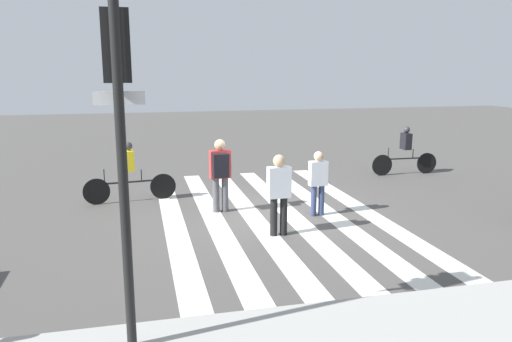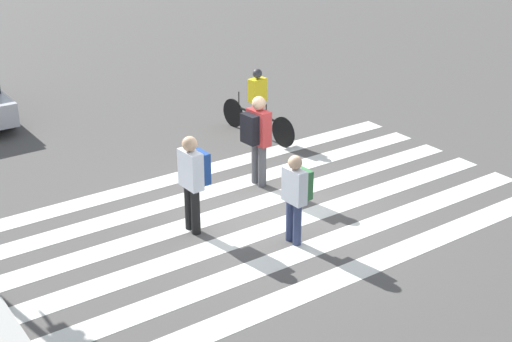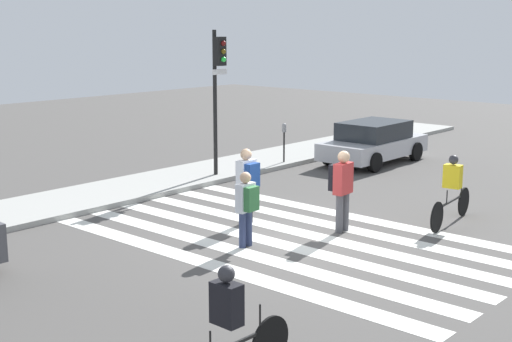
{
  "view_description": "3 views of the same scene",
  "coord_description": "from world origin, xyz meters",
  "views": [
    {
      "loc": [
        3.15,
        11.55,
        3.61
      ],
      "look_at": [
        0.33,
        -0.26,
        1.08
      ],
      "focal_mm": 35.0,
      "sensor_mm": 36.0,
      "label": 1
    },
    {
      "loc": [
        -9.52,
        7.02,
        6.08
      ],
      "look_at": [
        -0.35,
        0.57,
        1.13
      ],
      "focal_mm": 50.0,
      "sensor_mm": 36.0,
      "label": 2
    },
    {
      "loc": [
        -11.77,
        -9.43,
        4.58
      ],
      "look_at": [
        -0.3,
        0.73,
        1.46
      ],
      "focal_mm": 50.0,
      "sensor_mm": 36.0,
      "label": 3
    }
  ],
  "objects": [
    {
      "name": "car_parked_far_curb",
      "position": [
        8.74,
        3.41,
        0.72
      ],
      "size": [
        4.3,
        2.0,
        1.42
      ],
      "rotation": [
        0.0,
        0.0,
        0.01
      ],
      "color": "#B7B7BC",
      "rests_on": "ground_plane"
    },
    {
      "name": "crosswalk_stripes",
      "position": [
        -0.0,
        0.0,
        0.0
      ],
      "size": [
        5.33,
        10.0,
        0.01
      ],
      "color": "silver",
      "rests_on": "ground_plane"
    },
    {
      "name": "sidewalk_curb",
      "position": [
        0.0,
        6.25,
        0.07
      ],
      "size": [
        36.0,
        2.5,
        0.14
      ],
      "color": "#9E9E99",
      "rests_on": "ground_plane"
    },
    {
      "name": "parking_meter",
      "position": [
        6.28,
        5.32,
        1.07
      ],
      "size": [
        0.15,
        0.15,
        1.44
      ],
      "color": "black",
      "rests_on": "ground_plane"
    },
    {
      "name": "cyclist_mid_street",
      "position": [
        -5.69,
        -3.55,
        0.87
      ],
      "size": [
        2.38,
        0.4,
        1.66
      ],
      "rotation": [
        0.0,
        0.0,
        -0.02
      ],
      "color": "black",
      "rests_on": "ground_plane"
    },
    {
      "name": "pedestrian_child_with_backpack",
      "position": [
        0.24,
        1.48,
        1.05
      ],
      "size": [
        0.51,
        0.43,
        1.79
      ],
      "rotation": [
        0.0,
        0.0,
        0.04
      ],
      "color": "black",
      "rests_on": "ground_plane"
    },
    {
      "name": "ground_plane",
      "position": [
        0.0,
        0.0,
        0.0
      ],
      "size": [
        60.0,
        60.0,
        0.0
      ],
      "primitive_type": "plane",
      "color": "#4C4947"
    },
    {
      "name": "pedestrian_adult_blue_shirt",
      "position": [
        -1.1,
        0.28,
        0.94
      ],
      "size": [
        0.46,
        0.39,
        1.61
      ],
      "rotation": [
        0.0,
        0.0,
        0.05
      ],
      "color": "navy",
      "rests_on": "ground_plane"
    },
    {
      "name": "cyclist_near_curb",
      "position": [
        3.41,
        -2.11,
        0.87
      ],
      "size": [
        2.47,
        0.42,
        1.65
      ],
      "rotation": [
        0.0,
        0.0,
        0.11
      ],
      "color": "black",
      "rests_on": "ground_plane"
    },
    {
      "name": "traffic_light",
      "position": [
        3.34,
        5.47,
        3.13
      ],
      "size": [
        0.6,
        0.5,
        4.47
      ],
      "color": "black",
      "rests_on": "ground_plane"
    },
    {
      "name": "pedestrian_adult_tall_backpack",
      "position": [
        1.18,
        -0.52,
        1.09
      ],
      "size": [
        0.53,
        0.45,
        1.86
      ],
      "rotation": [
        0.0,
        0.0,
        3.22
      ],
      "color": "#4C4C51",
      "rests_on": "ground_plane"
    }
  ]
}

